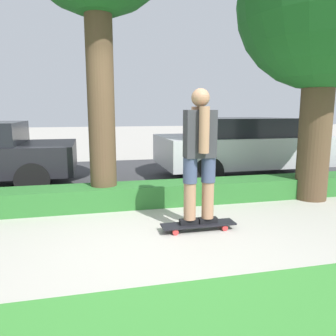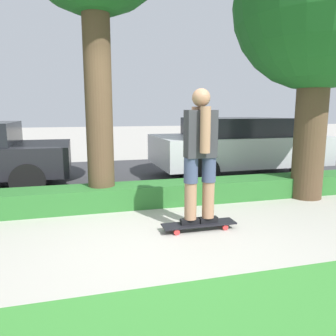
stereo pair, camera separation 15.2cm
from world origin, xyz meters
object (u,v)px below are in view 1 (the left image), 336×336
Objects in this scene: skateboard at (198,225)px; skater_person at (200,154)px; tree_far at (325,5)px; parked_car_middle at (242,146)px.

skater_person is at bearing 45.00° from skateboard.
skateboard is 0.21× the size of tree_far.
skateboard is 0.94m from skater_person.
tree_far is (2.46, 1.06, 3.18)m from skateboard.
tree_far reaches higher than parked_car_middle.
parked_car_middle is (2.12, 3.19, -0.27)m from skater_person.
parked_car_middle is at bearing 99.01° from tree_far.
skater_person is 3.49m from tree_far.
tree_far reaches higher than skater_person.
tree_far reaches higher than skateboard.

